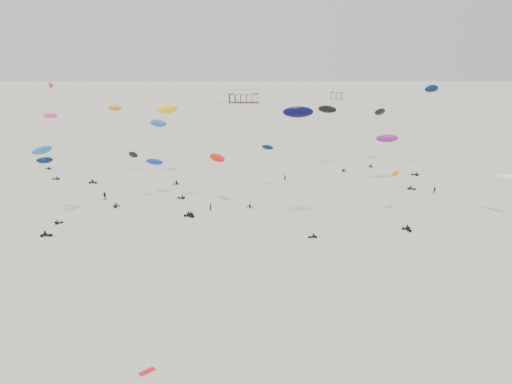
{
  "coord_description": "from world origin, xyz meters",
  "views": [
    {
      "loc": [
        0.45,
        -5.33,
        32.73
      ],
      "look_at": [
        0.0,
        88.0,
        7.0
      ],
      "focal_mm": 35.0,
      "sensor_mm": 36.0,
      "label": 1
    }
  ],
  "objects_px": {
    "pavilion_small": "(337,95)",
    "spectator_0": "(211,210)",
    "rig_0": "(509,185)",
    "rig_9": "(160,168)",
    "pavilion_main": "(244,97)",
    "rig_4": "(173,132)"
  },
  "relations": [
    {
      "from": "pavilion_small",
      "to": "spectator_0",
      "type": "relative_size",
      "value": 4.73
    },
    {
      "from": "pavilion_main",
      "to": "rig_4",
      "type": "height_order",
      "value": "rig_4"
    },
    {
      "from": "rig_4",
      "to": "pavilion_small",
      "type": "bearing_deg",
      "value": -144.22
    },
    {
      "from": "pavilion_main",
      "to": "rig_9",
      "type": "distance_m",
      "value": 241.76
    },
    {
      "from": "rig_4",
      "to": "spectator_0",
      "type": "xyz_separation_m",
      "value": [
        7.39,
        0.78,
        -17.27
      ]
    },
    {
      "from": "pavilion_main",
      "to": "rig_0",
      "type": "relative_size",
      "value": 1.89
    },
    {
      "from": "rig_4",
      "to": "rig_9",
      "type": "distance_m",
      "value": 16.05
    },
    {
      "from": "rig_0",
      "to": "spectator_0",
      "type": "distance_m",
      "value": 62.1
    },
    {
      "from": "pavilion_small",
      "to": "rig_0",
      "type": "distance_m",
      "value": 287.07
    },
    {
      "from": "pavilion_small",
      "to": "spectator_0",
      "type": "height_order",
      "value": "pavilion_small"
    },
    {
      "from": "pavilion_small",
      "to": "rig_4",
      "type": "bearing_deg",
      "value": -105.31
    },
    {
      "from": "pavilion_main",
      "to": "rig_9",
      "type": "height_order",
      "value": "pavilion_main"
    },
    {
      "from": "pavilion_small",
      "to": "spectator_0",
      "type": "xyz_separation_m",
      "value": [
        -69.96,
        -281.8,
        -3.49
      ]
    },
    {
      "from": "pavilion_small",
      "to": "rig_0",
      "type": "xyz_separation_m",
      "value": [
        -8.49,
        -286.92,
        3.73
      ]
    },
    {
      "from": "pavilion_small",
      "to": "rig_9",
      "type": "bearing_deg",
      "value": -106.94
    },
    {
      "from": "spectator_0",
      "to": "pavilion_small",
      "type": "bearing_deg",
      "value": -48.16
    },
    {
      "from": "rig_0",
      "to": "pavilion_small",
      "type": "bearing_deg",
      "value": -90.35
    },
    {
      "from": "pavilion_main",
      "to": "rig_9",
      "type": "bearing_deg",
      "value": -93.01
    },
    {
      "from": "rig_0",
      "to": "spectator_0",
      "type": "xyz_separation_m",
      "value": [
        -61.47,
        5.12,
        -7.22
      ]
    },
    {
      "from": "pavilion_small",
      "to": "pavilion_main",
      "type": "bearing_deg",
      "value": -156.8
    },
    {
      "from": "rig_0",
      "to": "spectator_0",
      "type": "height_order",
      "value": "rig_0"
    },
    {
      "from": "pavilion_small",
      "to": "rig_0",
      "type": "bearing_deg",
      "value": -91.69
    }
  ]
}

